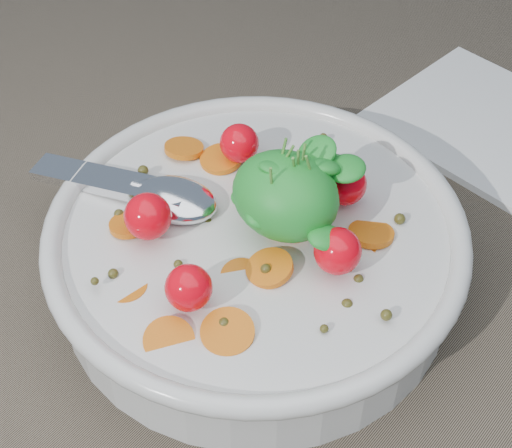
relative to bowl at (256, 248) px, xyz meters
The scene contains 3 objects.
ground 0.03m from the bowl, 134.05° to the left, with size 6.00×6.00×0.00m, color #726451.
bowl is the anchor object (origin of this frame).
napkin 0.26m from the bowl, 80.15° to the left, with size 0.17×0.15×0.01m, color white.
Camera 1 is at (0.23, -0.28, 0.41)m, focal length 55.00 mm.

